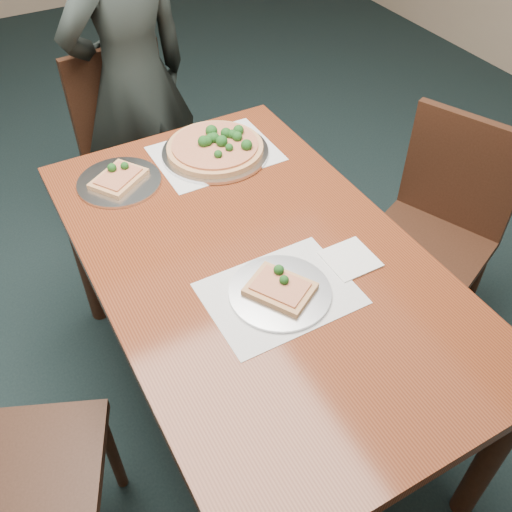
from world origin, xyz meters
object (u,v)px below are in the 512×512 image
dining_table (256,278)px  chair_far (134,144)px  slice_plate_near (280,290)px  chair_right (438,225)px  diner (133,82)px  pizza_pan (216,148)px  slice_plate_far (119,180)px

dining_table → chair_far: (-0.01, 1.09, -0.14)m
slice_plate_near → chair_far: bearing=89.8°
chair_right → diner: bearing=-168.5°
chair_far → chair_right: same height
pizza_pan → slice_plate_far: size_ratio=1.35×
chair_right → slice_plate_near: 0.86m
diner → chair_right: bearing=111.2°
pizza_pan → dining_table: bearing=-104.0°
chair_right → slice_plate_far: bearing=-139.1°
chair_far → pizza_pan: (0.14, -0.56, 0.26)m
chair_far → diner: 0.28m
pizza_pan → slice_plate_far: bearing=179.8°
chair_right → pizza_pan: bearing=-150.2°
chair_far → slice_plate_far: 0.65m
dining_table → slice_plate_near: (-0.01, -0.16, 0.11)m
dining_table → diner: diner is taller
dining_table → slice_plate_near: 0.19m
dining_table → chair_far: chair_far is taller
diner → pizza_pan: bearing=85.5°
pizza_pan → slice_plate_far: 0.36m
slice_plate_near → diner: bearing=87.5°
dining_table → slice_plate_near: bearing=-95.0°
pizza_pan → slice_plate_near: (-0.15, -0.69, -0.01)m
chair_right → diner: size_ratio=0.58×
chair_far → diner: diner is taller
diner → slice_plate_far: 0.65m
dining_table → pizza_pan: pizza_pan is taller
chair_right → pizza_pan: chair_right is taller
pizza_pan → slice_plate_near: 0.71m
chair_far → pizza_pan: bearing=-79.7°
pizza_pan → chair_far: bearing=104.3°
diner → slice_plate_near: 1.28m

